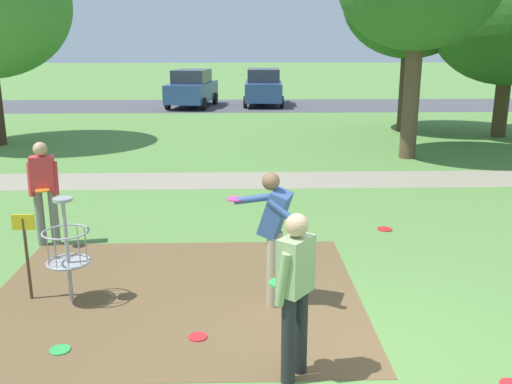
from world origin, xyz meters
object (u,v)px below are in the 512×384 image
object	(u,v)px
disc_golf_basket	(62,246)
player_foreground_watching	(295,288)
player_waiting_left	(274,230)
parked_car_leftmost	(192,88)
parked_car_center_left	(263,87)
frisbee_far_left	(60,350)
tree_mid_center	(511,17)
frisbee_near_basket	(385,229)
frisbee_mid_grass	(198,337)
player_throwing	(44,188)

from	to	relation	value
disc_golf_basket	player_foreground_watching	size ratio (longest dim) A/B	0.81
player_foreground_watching	player_waiting_left	xyz separation A→B (m)	(-0.11, 1.65, 0.02)
disc_golf_basket	parked_car_leftmost	size ratio (longest dim) A/B	0.31
player_waiting_left	parked_car_center_left	size ratio (longest dim) A/B	0.40
frisbee_far_left	player_foreground_watching	bearing A→B (deg)	-12.38
frisbee_far_left	parked_car_leftmost	bearing A→B (deg)	91.06
disc_golf_basket	tree_mid_center	xyz separation A→B (m)	(11.25, 12.46, 3.23)
frisbee_near_basket	frisbee_mid_grass	xyz separation A→B (m)	(-3.06, -3.66, 0.00)
disc_golf_basket	parked_car_center_left	world-z (taller)	parked_car_center_left
frisbee_near_basket	frisbee_mid_grass	bearing A→B (deg)	-129.85
tree_mid_center	parked_car_center_left	distance (m)	13.03
player_foreground_watching	frisbee_mid_grass	world-z (taller)	player_foreground_watching
player_waiting_left	frisbee_near_basket	xyz separation A→B (m)	(2.15, 2.79, -0.98)
player_foreground_watching	frisbee_far_left	distance (m)	2.72
player_waiting_left	frisbee_near_basket	distance (m)	3.65
player_throwing	parked_car_center_left	xyz separation A→B (m)	(4.37, 20.34, -0.05)
disc_golf_basket	player_throwing	xyz separation A→B (m)	(-0.91, 2.11, 0.21)
parked_car_leftmost	disc_golf_basket	bearing A→B (deg)	-89.60
disc_golf_basket	frisbee_far_left	xyz separation A→B (m)	(0.27, -1.21, -0.74)
frisbee_mid_grass	player_throwing	bearing A→B (deg)	130.79
frisbee_far_left	player_throwing	bearing A→B (deg)	109.65
frisbee_near_basket	frisbee_mid_grass	distance (m)	4.77
player_foreground_watching	parked_car_center_left	world-z (taller)	parked_car_center_left
player_foreground_watching	frisbee_mid_grass	distance (m)	1.60
frisbee_near_basket	frisbee_far_left	world-z (taller)	same
disc_golf_basket	parked_car_center_left	distance (m)	22.72
disc_golf_basket	player_waiting_left	size ratio (longest dim) A/B	0.81
frisbee_far_left	parked_car_leftmost	world-z (taller)	parked_car_leftmost
parked_car_center_left	player_foreground_watching	bearing A→B (deg)	-91.65
frisbee_mid_grass	parked_car_center_left	xyz separation A→B (m)	(1.71, 23.42, 0.91)
player_foreground_watching	parked_car_leftmost	world-z (taller)	parked_car_leftmost
disc_golf_basket	player_waiting_left	world-z (taller)	player_waiting_left
disc_golf_basket	parked_car_center_left	size ratio (longest dim) A/B	0.33
frisbee_far_left	parked_car_center_left	xyz separation A→B (m)	(3.19, 23.66, 0.91)
tree_mid_center	frisbee_near_basket	bearing A→B (deg)	-123.40
disc_golf_basket	parked_car_leftmost	distance (m)	21.78
tree_mid_center	player_waiting_left	bearing A→B (deg)	-124.38
player_throwing	player_foreground_watching	bearing A→B (deg)	-46.45
player_foreground_watching	frisbee_far_left	size ratio (longest dim) A/B	7.66
frisbee_mid_grass	frisbee_far_left	distance (m)	1.50
frisbee_far_left	disc_golf_basket	bearing A→B (deg)	102.70
player_foreground_watching	player_waiting_left	distance (m)	1.66
player_foreground_watching	parked_car_leftmost	bearing A→B (deg)	97.06
parked_car_center_left	tree_mid_center	bearing A→B (deg)	-52.08
frisbee_mid_grass	parked_car_leftmost	bearing A→B (deg)	94.78
frisbee_mid_grass	player_waiting_left	bearing A→B (deg)	44.00
player_throwing	frisbee_near_basket	size ratio (longest dim) A/B	6.62
parked_car_center_left	player_throwing	bearing A→B (deg)	-102.14
tree_mid_center	parked_car_leftmost	size ratio (longest dim) A/B	1.40
disc_golf_basket	player_waiting_left	bearing A→B (deg)	-2.14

